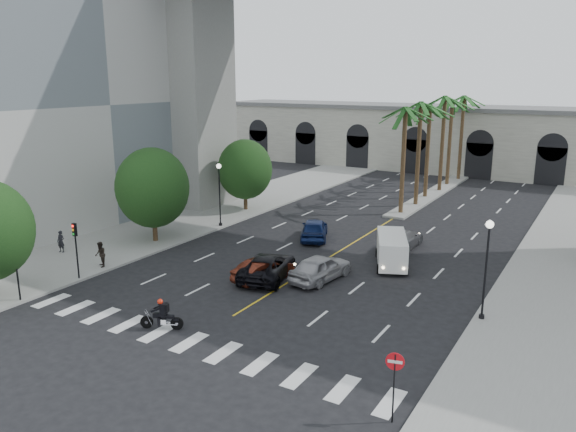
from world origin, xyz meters
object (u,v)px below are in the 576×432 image
(car_c, at_px, (267,266))
(car_a, at_px, (320,268))
(lamp_post_left_far, at_px, (219,189))
(traffic_signal_near, at_px, (15,259))
(traffic_signal_far, at_px, (76,241))
(pedestrian_a, at_px, (61,242))
(lamp_post_right, at_px, (487,262))
(car_e, at_px, (314,229))
(car_b, at_px, (263,270))
(cargo_van, at_px, (392,249))
(do_not_enter_sign, at_px, (395,372))
(car_d, at_px, (402,239))
(pedestrian_b, at_px, (100,255))
(motorcycle_rider, at_px, (163,315))

(car_c, bearing_deg, car_a, -170.30)
(lamp_post_left_far, relative_size, traffic_signal_near, 1.47)
(car_a, bearing_deg, traffic_signal_far, 38.76)
(lamp_post_left_far, bearing_deg, pedestrian_a, -114.59)
(lamp_post_right, height_order, car_e, lamp_post_right)
(traffic_signal_far, distance_m, car_b, 11.51)
(traffic_signal_near, xyz_separation_m, cargo_van, (15.63, 16.39, -1.36))
(car_e, bearing_deg, do_not_enter_sign, 100.46)
(traffic_signal_far, xyz_separation_m, car_a, (12.80, 7.61, -1.70))
(car_b, xyz_separation_m, pedestrian_a, (-15.18, -2.79, 0.24))
(car_b, height_order, car_d, car_d)
(car_d, bearing_deg, traffic_signal_far, 47.84)
(car_a, distance_m, pedestrian_b, 14.35)
(pedestrian_a, bearing_deg, car_d, 21.89)
(pedestrian_a, bearing_deg, cargo_van, 12.30)
(traffic_signal_far, distance_m, do_not_enter_sign, 22.19)
(car_c, relative_size, pedestrian_b, 3.25)
(car_b, bearing_deg, do_not_enter_sign, 154.09)
(cargo_van, bearing_deg, car_c, -156.67)
(pedestrian_a, bearing_deg, traffic_signal_far, -40.76)
(lamp_post_right, relative_size, pedestrian_a, 3.45)
(car_e, bearing_deg, traffic_signal_far, 37.43)
(lamp_post_right, xyz_separation_m, do_not_enter_sign, (-0.90, -10.63, -1.21))
(lamp_post_right, xyz_separation_m, car_a, (-9.90, 1.11, -2.41))
(lamp_post_right, relative_size, car_c, 0.98)
(motorcycle_rider, distance_m, car_b, 8.28)
(car_e, bearing_deg, motorcycle_rider, 68.74)
(lamp_post_right, bearing_deg, do_not_enter_sign, -94.84)
(traffic_signal_far, distance_m, car_d, 22.32)
(cargo_van, distance_m, pedestrian_a, 23.02)
(motorcycle_rider, height_order, pedestrian_b, pedestrian_b)
(lamp_post_right, xyz_separation_m, traffic_signal_near, (-22.70, -10.50, -0.71))
(pedestrian_a, bearing_deg, lamp_post_left_far, 53.54)
(motorcycle_rider, bearing_deg, car_b, 62.15)
(traffic_signal_far, distance_m, pedestrian_a, 6.34)
(motorcycle_rider, xyz_separation_m, cargo_van, (6.41, 14.90, 0.43))
(traffic_signal_near, xyz_separation_m, do_not_enter_sign, (21.80, -0.13, -0.50))
(car_c, height_order, car_e, car_e)
(car_b, height_order, car_c, car_c)
(traffic_signal_near, xyz_separation_m, motorcycle_rider, (9.22, 1.49, -1.79))
(car_b, bearing_deg, car_c, -76.44)
(traffic_signal_near, bearing_deg, pedestrian_b, 94.38)
(traffic_signal_near, height_order, motorcycle_rider, traffic_signal_near)
(car_d, xyz_separation_m, pedestrian_a, (-20.28, -13.56, 0.22))
(car_b, distance_m, car_d, 11.92)
(traffic_signal_far, distance_m, car_e, 17.55)
(cargo_van, xyz_separation_m, pedestrian_b, (-16.10, -10.22, -0.16))
(traffic_signal_near, xyz_separation_m, car_a, (12.80, 11.61, -1.70))
(car_a, bearing_deg, motorcycle_rider, 78.54)
(motorcycle_rider, xyz_separation_m, car_d, (5.68, 19.04, -0.01))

